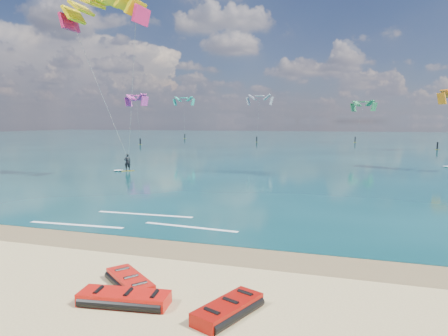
# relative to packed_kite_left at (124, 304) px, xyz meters

# --- Properties ---
(ground) EXTENTS (320.00, 320.00, 0.00)m
(ground) POSITION_rel_packed_kite_left_xyz_m (-3.42, 42.09, 0.00)
(ground) COLOR tan
(ground) RESTS_ON ground
(wet_sand_strip) EXTENTS (320.00, 2.40, 0.01)m
(wet_sand_strip) POSITION_rel_packed_kite_left_xyz_m (-3.42, 5.09, 0.00)
(wet_sand_strip) COLOR brown
(wet_sand_strip) RESTS_ON ground
(sea) EXTENTS (320.00, 200.00, 0.04)m
(sea) POSITION_rel_packed_kite_left_xyz_m (-3.42, 106.09, 0.02)
(sea) COLOR #092F34
(sea) RESTS_ON ground
(packed_kite_left) EXTENTS (2.99, 1.55, 0.44)m
(packed_kite_left) POSITION_rel_packed_kite_left_xyz_m (0.00, 0.00, 0.00)
(packed_kite_left) COLOR red
(packed_kite_left) RESTS_ON ground
(packed_kite_mid) EXTENTS (2.66, 2.44, 0.42)m
(packed_kite_mid) POSITION_rel_packed_kite_left_xyz_m (-0.49, 1.16, 0.00)
(packed_kite_mid) COLOR red
(packed_kite_mid) RESTS_ON ground
(packed_kite_right) EXTENTS (2.05, 2.73, 0.44)m
(packed_kite_right) POSITION_rel_packed_kite_left_xyz_m (3.08, 0.24, 0.00)
(packed_kite_right) COLOR #9D0D06
(packed_kite_right) RESTS_ON ground
(kitesurfer_main) EXTENTS (8.95, 8.63, 17.04)m
(kitesurfer_main) POSITION_rel_packed_kite_left_xyz_m (-14.99, 24.03, 8.78)
(kitesurfer_main) COLOR gold
(kitesurfer_main) RESTS_ON sea
(shoreline_foam) EXTENTS (10.93, 3.59, 0.01)m
(shoreline_foam) POSITION_rel_packed_kite_left_xyz_m (-4.43, 8.61, 0.04)
(shoreline_foam) COLOR white
(shoreline_foam) RESTS_ON ground
(distant_kites) EXTENTS (69.87, 35.48, 12.16)m
(distant_kites) POSITION_rel_packed_kite_left_xyz_m (-12.84, 83.28, 5.49)
(distant_kites) COLOR #2C7A45
(distant_kites) RESTS_ON ground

